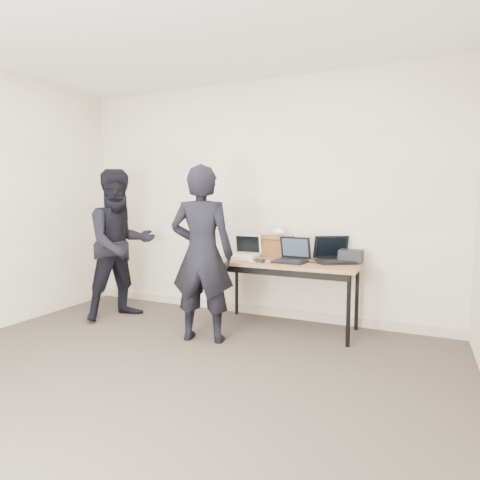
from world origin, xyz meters
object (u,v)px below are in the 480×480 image
Objects in this scene: desk at (286,267)px; laptop_center at (292,256)px; laptop_beige at (244,254)px; equipment_box at (351,256)px; person_typist at (202,254)px; person_observer at (120,244)px; laptop_right at (334,256)px; leather_satchel at (276,246)px.

desk is 4.28× the size of laptop_center.
laptop_beige reaches higher than equipment_box.
person_observer is (-1.22, 0.28, 0.01)m from person_typist.
laptop_beige is 0.68m from person_typist.
leather_satchel is (-0.65, 0.07, 0.07)m from laptop_right.
person_typist is (-0.16, -0.66, 0.07)m from laptop_beige.
person_observer is at bearing 163.89° from laptop_right.
leather_satchel is 0.98m from person_typist.
leather_satchel is at bearing 128.79° from desk.
equipment_box is (0.16, 0.04, 0.00)m from laptop_right.
equipment_box is at bearing 17.42° from desk.
person_typist reaches higher than laptop_beige.
person_typist is at bearing -146.64° from equipment_box.
desk is 0.49m from laptop_beige.
person_observer reaches higher than laptop_beige.
desk is 0.67m from equipment_box.
laptop_right is 0.29× the size of person_typist.
equipment_box is 1.51m from person_typist.
laptop_beige is 0.19× the size of person_observer.
person_typist is (-0.45, -0.87, -0.01)m from leather_satchel.
equipment_box is (0.63, 0.19, 0.12)m from desk.
laptop_center reaches higher than desk.
laptop_beige is 0.88× the size of leather_satchel.
laptop_beige is 0.37m from leather_satchel.
equipment_box reaches higher than desk.
laptop_right is 1.32× the size of leather_satchel.
equipment_box is at bearing -50.49° from person_observer.
leather_satchel is at bearing 177.48° from equipment_box.
person_observer reaches higher than laptop_right.
person_typist is (-1.10, -0.79, 0.06)m from laptop_right.
person_observer is at bearing -168.67° from desk.
desk is 4.12× the size of leather_satchel.
person_typist reaches higher than equipment_box.
laptop_beige is 1.12m from equipment_box.
laptop_beige is at bearing 177.87° from desk.
laptop_center is at bearing -160.78° from equipment_box.
desk is 1.90m from person_observer.
leather_satchel is 1.77m from person_observer.
laptop_center is 0.96× the size of leather_satchel.
desk is at bearing -4.65° from laptop_beige.
desk is 4.68× the size of laptop_beige.
laptop_right is at bearing 18.58° from desk.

